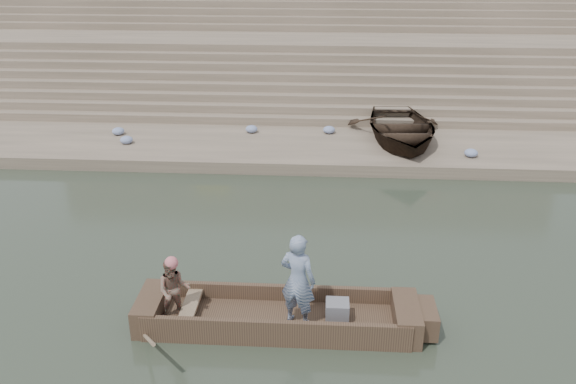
# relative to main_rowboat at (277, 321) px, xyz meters

# --- Properties ---
(ground) EXTENTS (120.00, 120.00, 0.00)m
(ground) POSITION_rel_main_rowboat_xyz_m (-0.33, 1.93, -0.11)
(ground) COLOR #262F23
(ground) RESTS_ON ground
(lower_landing) EXTENTS (32.00, 4.00, 0.40)m
(lower_landing) POSITION_rel_main_rowboat_xyz_m (-0.33, 9.93, 0.09)
(lower_landing) COLOR gray
(lower_landing) RESTS_ON ground
(mid_landing) EXTENTS (32.00, 3.00, 2.80)m
(mid_landing) POSITION_rel_main_rowboat_xyz_m (-0.33, 17.43, 1.29)
(mid_landing) COLOR gray
(mid_landing) RESTS_ON ground
(upper_landing) EXTENTS (32.00, 3.00, 5.20)m
(upper_landing) POSITION_rel_main_rowboat_xyz_m (-0.33, 24.43, 2.49)
(upper_landing) COLOR gray
(upper_landing) RESTS_ON ground
(ghat_steps) EXTENTS (32.00, 11.00, 5.20)m
(ghat_steps) POSITION_rel_main_rowboat_xyz_m (-0.33, 19.12, 1.69)
(ghat_steps) COLOR gray
(ghat_steps) RESTS_ON ground
(main_rowboat) EXTENTS (5.00, 1.30, 0.22)m
(main_rowboat) POSITION_rel_main_rowboat_xyz_m (0.00, 0.00, 0.00)
(main_rowboat) COLOR brown
(main_rowboat) RESTS_ON ground
(rowboat_trim) EXTENTS (6.04, 2.63, 2.01)m
(rowboat_trim) POSITION_rel_main_rowboat_xyz_m (0.21, -0.01, 0.20)
(rowboat_trim) COLOR brown
(rowboat_trim) RESTS_ON ground
(standing_man) EXTENTS (0.83, 0.69, 1.94)m
(standing_man) POSITION_rel_main_rowboat_xyz_m (0.42, -0.15, 1.08)
(standing_man) COLOR navy
(standing_man) RESTS_ON main_rowboat
(rowing_man) EXTENTS (0.74, 0.63, 1.34)m
(rowing_man) POSITION_rel_main_rowboat_xyz_m (-2.00, -0.18, 0.78)
(rowing_man) COLOR #26745B
(rowing_man) RESTS_ON main_rowboat
(television) EXTENTS (0.46, 0.42, 0.40)m
(television) POSITION_rel_main_rowboat_xyz_m (1.18, -0.00, 0.31)
(television) COLOR slate
(television) RESTS_ON main_rowboat
(beached_rowboat) EXTENTS (3.71, 4.98, 0.99)m
(beached_rowboat) POSITION_rel_main_rowboat_xyz_m (3.54, 10.36, 0.78)
(beached_rowboat) COLOR #2D2116
(beached_rowboat) RESTS_ON lower_landing
(cloth_bundles) EXTENTS (12.78, 2.61, 0.26)m
(cloth_bundles) POSITION_rel_main_rowboat_xyz_m (-1.55, 10.26, 0.42)
(cloth_bundles) COLOR #3F5999
(cloth_bundles) RESTS_ON lower_landing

